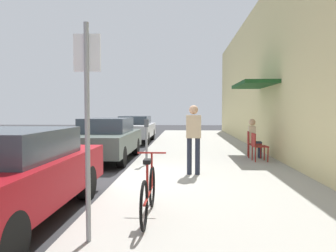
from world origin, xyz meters
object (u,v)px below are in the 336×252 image
(street_sign, at_px, (87,115))
(cafe_chair_1, at_px, (252,142))
(bicycle_0, at_px, (149,193))
(parked_car_2, at_px, (135,128))
(seated_patron_1, at_px, (254,137))
(parked_car_1, at_px, (106,139))
(pedestrian_standing, at_px, (194,134))
(parking_meter, at_px, (146,138))
(parked_car_0, at_px, (6,175))
(cafe_chair_0, at_px, (257,145))

(street_sign, relative_size, cafe_chair_1, 2.99)
(bicycle_0, bearing_deg, parked_car_2, 99.72)
(street_sign, xyz_separation_m, seated_patron_1, (3.47, 7.07, -0.82))
(bicycle_0, bearing_deg, parked_car_1, 109.27)
(pedestrian_standing, bearing_deg, parked_car_2, 107.34)
(parked_car_2, distance_m, parking_meter, 7.99)
(street_sign, xyz_separation_m, bicycle_0, (0.62, 0.90, -1.16))
(street_sign, bearing_deg, parked_car_2, 96.44)
(parked_car_2, height_order, bicycle_0, parked_car_2)
(parked_car_0, bearing_deg, parked_car_1, 90.00)
(cafe_chair_1, xyz_separation_m, seated_patron_1, (0.06, -0.01, 0.19))
(parked_car_1, bearing_deg, cafe_chair_0, -8.34)
(street_sign, height_order, bicycle_0, street_sign)
(cafe_chair_1, bearing_deg, parked_car_1, -178.77)
(parked_car_1, relative_size, cafe_chair_1, 5.06)
(seated_patron_1, height_order, pedestrian_standing, pedestrian_standing)
(parking_meter, relative_size, pedestrian_standing, 0.78)
(pedestrian_standing, bearing_deg, street_sign, -108.49)
(parked_car_2, bearing_deg, seated_patron_1, -51.39)
(parked_car_2, xyz_separation_m, seated_patron_1, (4.97, -6.22, 0.08))
(cafe_chair_1, bearing_deg, parking_meter, -154.24)
(parked_car_1, height_order, cafe_chair_0, parked_car_1)
(bicycle_0, height_order, pedestrian_standing, pedestrian_standing)
(bicycle_0, bearing_deg, parked_car_0, -178.84)
(parked_car_0, height_order, parked_car_2, parked_car_0)
(parked_car_1, relative_size, seated_patron_1, 3.41)
(street_sign, distance_m, seated_patron_1, 7.92)
(parked_car_2, bearing_deg, bicycle_0, -80.28)
(bicycle_0, bearing_deg, street_sign, -124.66)
(street_sign, xyz_separation_m, cafe_chair_0, (3.41, 6.25, -1.02))
(cafe_chair_0, xyz_separation_m, cafe_chair_1, (0.00, 0.83, 0.00))
(parked_car_2, height_order, parking_meter, parking_meter)
(parked_car_1, bearing_deg, seated_patron_1, 1.14)
(street_sign, relative_size, bicycle_0, 1.52)
(parked_car_2, bearing_deg, cafe_chair_1, -51.70)
(seated_patron_1, relative_size, pedestrian_standing, 0.76)
(parked_car_2, bearing_deg, cafe_chair_0, -55.12)
(cafe_chair_0, bearing_deg, pedestrian_standing, -133.36)
(seated_patron_1, bearing_deg, parking_meter, -154.72)
(pedestrian_standing, bearing_deg, cafe_chair_1, 55.66)
(parked_car_1, distance_m, bicycle_0, 6.44)
(parking_meter, relative_size, cafe_chair_1, 1.52)
(parked_car_1, height_order, street_sign, street_sign)
(parked_car_1, height_order, seated_patron_1, parked_car_1)
(parking_meter, bearing_deg, street_sign, -90.52)
(cafe_chair_1, distance_m, seated_patron_1, 0.20)
(parked_car_0, height_order, bicycle_0, parked_car_0)
(parking_meter, xyz_separation_m, bicycle_0, (0.57, -4.56, -0.41))
(parked_car_0, relative_size, cafe_chair_1, 5.06)
(parked_car_2, relative_size, cafe_chair_1, 5.06)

